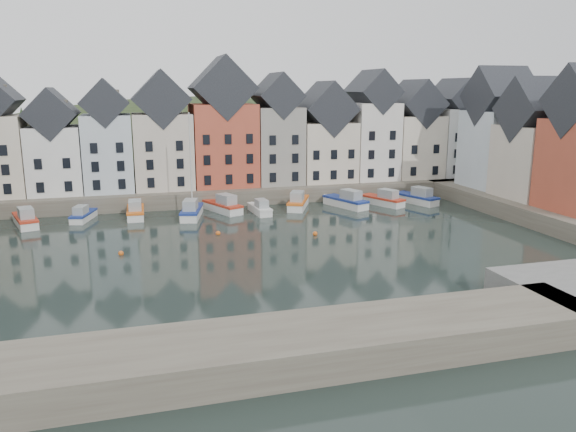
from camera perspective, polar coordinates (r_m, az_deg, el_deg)
name	(u,v)px	position (r m, az deg, el deg)	size (l,w,h in m)	color
ground	(272,252)	(54.00, -1.60, -3.69)	(260.00, 260.00, 0.00)	black
far_quay	(222,189)	(82.46, -6.74, 2.71)	(90.00, 16.00, 2.00)	brown
right_quay	(569,213)	(74.16, 26.67, 0.29)	(14.00, 54.00, 2.00)	brown
near_wall	(193,360)	(31.76, -9.63, -14.21)	(50.00, 6.00, 2.00)	brown
hillside	(203,262)	(112.03, -8.61, -4.63)	(153.60, 70.40, 64.00)	#233018
far_terrace	(245,136)	(80.06, -4.36, 8.15)	(72.37, 8.16, 17.78)	beige
right_terrace	(539,142)	(76.18, 24.15, 6.87)	(8.30, 24.25, 16.36)	silver
mooring_buoys	(222,240)	(58.23, -6.72, -2.39)	(20.50, 5.50, 0.50)	orange
boat_a	(26,220)	(70.64, -25.11, -0.34)	(3.78, 6.74, 2.47)	silver
boat_b	(83,215)	(71.07, -20.10, 0.07)	(3.04, 5.62, 2.06)	silver
boat_c	(136,211)	(70.77, -15.23, 0.45)	(2.13, 6.46, 2.46)	silver
boat_d	(192,211)	(69.12, -9.77, 0.51)	(3.62, 7.01, 12.83)	silver
boat_e	(223,206)	(71.76, -6.60, 1.02)	(4.55, 7.04, 2.59)	silver
boat_f	(260,209)	(70.49, -2.86, 0.75)	(2.14, 5.58, 2.10)	silver
boat_g	(298,202)	(73.58, 1.03, 1.39)	(4.69, 6.97, 2.58)	silver
boat_h	(347,201)	(74.59, 5.97, 1.50)	(4.49, 7.21, 2.65)	silver
boat_i	(384,200)	(76.58, 9.69, 1.63)	(4.46, 6.64, 2.45)	silver
boat_j	(417,198)	(78.67, 12.99, 1.81)	(4.15, 6.98, 2.56)	silver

